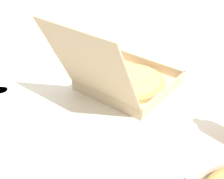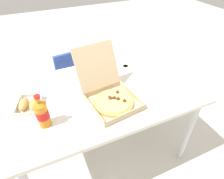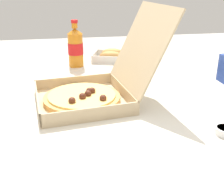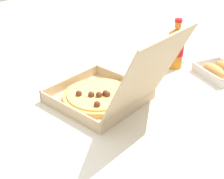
% 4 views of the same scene
% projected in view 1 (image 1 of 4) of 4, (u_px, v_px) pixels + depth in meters
% --- Properties ---
extents(dining_table, '(1.37, 0.84, 0.75)m').
position_uv_depth(dining_table, '(100.00, 123.00, 1.09)').
color(dining_table, silver).
rests_on(dining_table, ground_plane).
extents(pizza_box_open, '(0.36, 0.47, 0.32)m').
position_uv_depth(pizza_box_open, '(123.00, 79.00, 1.10)').
color(pizza_box_open, tan).
rests_on(pizza_box_open, dining_table).
extents(paper_menu, '(0.22, 0.16, 0.00)m').
position_uv_depth(paper_menu, '(71.00, 50.00, 1.41)').
color(paper_menu, white).
rests_on(paper_menu, dining_table).
extents(dipping_sauce_cup, '(0.06, 0.06, 0.02)m').
position_uv_depth(dipping_sauce_cup, '(2.00, 92.00, 1.09)').
color(dipping_sauce_cup, white).
rests_on(dipping_sauce_cup, dining_table).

